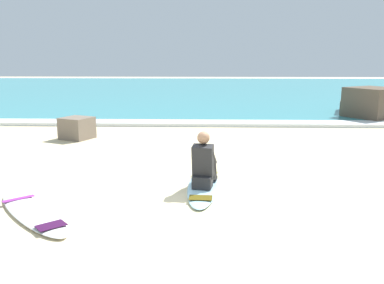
{
  "coord_description": "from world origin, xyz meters",
  "views": [
    {
      "loc": [
        0.5,
        -6.13,
        2.23
      ],
      "look_at": [
        0.24,
        1.95,
        0.55
      ],
      "focal_mm": 38.55,
      "sensor_mm": 36.0,
      "label": 1
    }
  ],
  "objects_px": {
    "surfboard_main": "(203,185)",
    "surfboard_spare_near": "(33,212)",
    "shoreline_rock": "(77,128)",
    "surfer_seated": "(204,165)"
  },
  "relations": [
    {
      "from": "surfer_seated",
      "to": "surfboard_spare_near",
      "type": "relative_size",
      "value": 0.47
    },
    {
      "from": "surfboard_main",
      "to": "surfboard_spare_near",
      "type": "bearing_deg",
      "value": -150.73
    },
    {
      "from": "surfer_seated",
      "to": "shoreline_rock",
      "type": "height_order",
      "value": "surfer_seated"
    },
    {
      "from": "surfboard_main",
      "to": "shoreline_rock",
      "type": "distance_m",
      "value": 5.47
    },
    {
      "from": "surfer_seated",
      "to": "shoreline_rock",
      "type": "distance_m",
      "value": 5.59
    },
    {
      "from": "surfboard_main",
      "to": "surfboard_spare_near",
      "type": "distance_m",
      "value": 2.81
    },
    {
      "from": "surfboard_main",
      "to": "surfboard_spare_near",
      "type": "xyz_separation_m",
      "value": [
        -2.45,
        -1.37,
        0.0
      ]
    },
    {
      "from": "surfboard_main",
      "to": "surfer_seated",
      "type": "distance_m",
      "value": 0.43
    },
    {
      "from": "surfboard_main",
      "to": "surfer_seated",
      "type": "bearing_deg",
      "value": -86.65
    },
    {
      "from": "shoreline_rock",
      "to": "surfboard_spare_near",
      "type": "bearing_deg",
      "value": -79.21
    }
  ]
}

